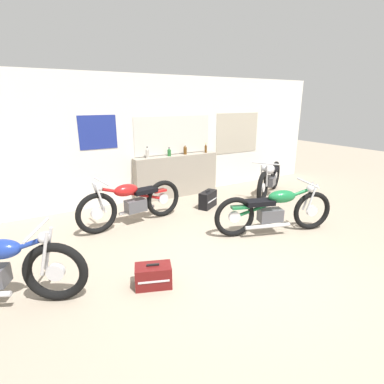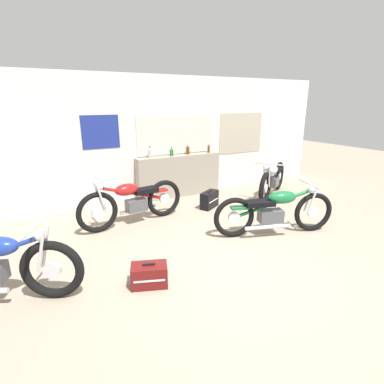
{
  "view_description": "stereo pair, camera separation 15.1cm",
  "coord_description": "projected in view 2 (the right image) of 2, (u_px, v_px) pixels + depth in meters",
  "views": [
    {
      "loc": [
        -2.56,
        -2.85,
        2.24
      ],
      "look_at": [
        -0.01,
        1.49,
        0.7
      ],
      "focal_mm": 28.0,
      "sensor_mm": 36.0,
      "label": 1
    },
    {
      "loc": [
        -2.43,
        -2.93,
        2.24
      ],
      "look_at": [
        -0.01,
        1.49,
        0.7
      ],
      "focal_mm": 28.0,
      "sensor_mm": 36.0,
      "label": 2
    }
  ],
  "objects": [
    {
      "name": "ground_plane",
      "position": [
        243.0,
        266.0,
        4.23
      ],
      "size": [
        24.0,
        24.0,
        0.0
      ],
      "primitive_type": "plane",
      "color": "gray"
    },
    {
      "name": "wall_back",
      "position": [
        150.0,
        139.0,
        6.83
      ],
      "size": [
        10.0,
        0.07,
        2.8
      ],
      "color": "silver",
      "rests_on": "ground_plane"
    },
    {
      "name": "sill_counter",
      "position": [
        179.0,
        176.0,
        7.24
      ],
      "size": [
        2.11,
        0.28,
        1.0
      ],
      "color": "gray",
      "rests_on": "ground_plane"
    },
    {
      "name": "bottle_leftmost",
      "position": [
        150.0,
        153.0,
        6.74
      ],
      "size": [
        0.07,
        0.07,
        0.26
      ],
      "color": "#B7B2A8",
      "rests_on": "sill_counter"
    },
    {
      "name": "bottle_left_center",
      "position": [
        172.0,
        152.0,
        6.97
      ],
      "size": [
        0.08,
        0.08,
        0.2
      ],
      "color": "#23662D",
      "rests_on": "sill_counter"
    },
    {
      "name": "bottle_center",
      "position": [
        188.0,
        150.0,
        7.18
      ],
      "size": [
        0.08,
        0.08,
        0.24
      ],
      "color": "#5B3814",
      "rests_on": "sill_counter"
    },
    {
      "name": "bottle_right_center",
      "position": [
        209.0,
        149.0,
        7.41
      ],
      "size": [
        0.06,
        0.06,
        0.23
      ],
      "color": "#5B3814",
      "rests_on": "sill_counter"
    },
    {
      "name": "motorcycle_silver",
      "position": [
        273.0,
        179.0,
        7.23
      ],
      "size": [
        1.78,
        1.2,
        0.91
      ],
      "color": "black",
      "rests_on": "ground_plane"
    },
    {
      "name": "motorcycle_red",
      "position": [
        133.0,
        201.0,
        5.59
      ],
      "size": [
        2.09,
        0.64,
        0.94
      ],
      "color": "black",
      "rests_on": "ground_plane"
    },
    {
      "name": "motorcycle_green",
      "position": [
        275.0,
        211.0,
        5.14
      ],
      "size": [
        2.08,
        0.88,
        0.89
      ],
      "color": "black",
      "rests_on": "ground_plane"
    },
    {
      "name": "hard_case_black",
      "position": [
        209.0,
        200.0,
        6.5
      ],
      "size": [
        0.52,
        0.42,
        0.39
      ],
      "color": "black",
      "rests_on": "ground_plane"
    },
    {
      "name": "hard_case_darkred",
      "position": [
        149.0,
        275.0,
        3.75
      ],
      "size": [
        0.51,
        0.4,
        0.31
      ],
      "color": "maroon",
      "rests_on": "ground_plane"
    }
  ]
}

